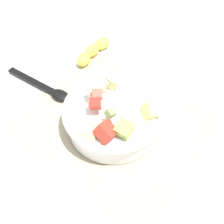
% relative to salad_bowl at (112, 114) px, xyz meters
% --- Properties ---
extents(ground_plane, '(2.40, 2.40, 0.00)m').
position_rel_salad_bowl_xyz_m(ground_plane, '(-0.00, -0.01, -0.05)').
color(ground_plane, silver).
extents(placemat, '(0.43, 0.37, 0.01)m').
position_rel_salad_bowl_xyz_m(placemat, '(-0.00, -0.01, -0.04)').
color(placemat, tan).
rests_on(placemat, ground_plane).
extents(salad_bowl, '(0.24, 0.24, 0.11)m').
position_rel_salad_bowl_xyz_m(salad_bowl, '(0.00, 0.00, 0.00)').
color(salad_bowl, white).
rests_on(salad_bowl, placemat).
extents(serving_spoon, '(0.22, 0.04, 0.01)m').
position_rel_salad_bowl_xyz_m(serving_spoon, '(0.21, 0.02, -0.03)').
color(serving_spoon, black).
rests_on(serving_spoon, placemat).
extents(banana_whole, '(0.05, 0.15, 0.04)m').
position_rel_salad_bowl_xyz_m(banana_whole, '(0.21, -0.18, -0.03)').
color(banana_whole, yellow).
rests_on(banana_whole, ground_plane).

